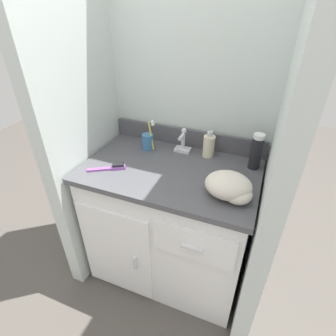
{
  "coord_description": "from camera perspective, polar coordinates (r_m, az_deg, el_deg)",
  "views": [
    {
      "loc": [
        0.41,
        -1.07,
        1.52
      ],
      "look_at": [
        0.0,
        -0.03,
        0.8
      ],
      "focal_mm": 28.0,
      "sensor_mm": 36.0,
      "label": 1
    }
  ],
  "objects": [
    {
      "name": "ground_plane",
      "position": [
        1.9,
        0.34,
        -20.38
      ],
      "size": [
        6.0,
        6.0,
        0.0
      ],
      "primitive_type": "plane",
      "color": "#4C4742"
    },
    {
      "name": "wall_back",
      "position": [
        1.52,
        5.32,
        16.5
      ],
      "size": [
        1.09,
        0.08,
        2.2
      ],
      "primitive_type": "cube",
      "color": "silver",
      "rests_on": "ground_plane"
    },
    {
      "name": "wall_left",
      "position": [
        1.47,
        -18.78,
        14.39
      ],
      "size": [
        0.08,
        0.65,
        2.2
      ],
      "primitive_type": "cube",
      "color": "silver",
      "rests_on": "ground_plane"
    },
    {
      "name": "wall_right",
      "position": [
        1.15,
        24.92,
        8.15
      ],
      "size": [
        0.08,
        0.65,
        2.2
      ],
      "primitive_type": "cube",
      "color": "silver",
      "rests_on": "ground_plane"
    },
    {
      "name": "vanity",
      "position": [
        1.59,
        0.29,
        -11.44
      ],
      "size": [
        0.91,
        0.59,
        0.78
      ],
      "color": "white",
      "rests_on": "ground_plane"
    },
    {
      "name": "backsplash",
      "position": [
        1.56,
        4.19,
        6.62
      ],
      "size": [
        0.91,
        0.02,
        0.11
      ],
      "color": "#4C4C51",
      "rests_on": "vanity"
    },
    {
      "name": "sink_faucet",
      "position": [
        1.5,
        3.23,
        5.26
      ],
      "size": [
        0.09,
        0.09,
        0.14
      ],
      "color": "silver",
      "rests_on": "vanity"
    },
    {
      "name": "toothbrush_cup",
      "position": [
        1.53,
        -4.37,
        5.81
      ],
      "size": [
        0.08,
        0.07,
        0.19
      ],
      "color": "teal",
      "rests_on": "vanity"
    },
    {
      "name": "soap_dispenser",
      "position": [
        1.46,
        8.87,
        4.82
      ],
      "size": [
        0.06,
        0.07,
        0.15
      ],
      "color": "beige",
      "rests_on": "vanity"
    },
    {
      "name": "shaving_cream_can",
      "position": [
        1.39,
        18.66,
        3.39
      ],
      "size": [
        0.06,
        0.06,
        0.19
      ],
      "color": "black",
      "rests_on": "vanity"
    },
    {
      "name": "hairbrush",
      "position": [
        1.38,
        -12.11,
        0.1
      ],
      "size": [
        0.18,
        0.12,
        0.03
      ],
      "rotation": [
        0.0,
        0.0,
        0.54
      ],
      "color": "purple",
      "rests_on": "vanity"
    },
    {
      "name": "hand_towel",
      "position": [
        1.17,
        13.43,
        -4.06
      ],
      "size": [
        0.21,
        0.17,
        0.11
      ],
      "color": "beige",
      "rests_on": "vanity"
    }
  ]
}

